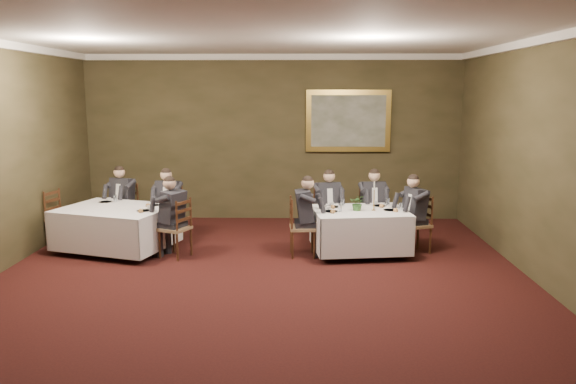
{
  "coord_description": "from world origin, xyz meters",
  "views": [
    {
      "loc": [
        0.57,
        -7.0,
        2.73
      ],
      "look_at": [
        0.38,
        1.82,
        1.15
      ],
      "focal_mm": 35.0,
      "sensor_mm": 36.0,
      "label": 1
    }
  ],
  "objects_px": {
    "chair_sec_backleft": "(125,221)",
    "chair_main_endright": "(416,236)",
    "diner_main_endleft": "(303,226)",
    "diner_main_backright": "(372,214)",
    "table_main": "(360,228)",
    "diner_sec_endright": "(175,227)",
    "chair_main_backleft": "(327,227)",
    "chair_main_backright": "(372,226)",
    "table_second": "(117,225)",
    "painting": "(348,121)",
    "chair_sec_endright": "(176,240)",
    "diner_sec_backleft": "(124,209)",
    "centerpiece": "(358,202)",
    "chair_main_endleft": "(302,239)",
    "diner_main_endright": "(416,223)",
    "diner_main_backleft": "(327,215)",
    "chair_sec_endleft": "(62,229)",
    "diner_sec_backright": "(169,213)",
    "chair_sec_backright": "(170,225)",
    "candlestick": "(374,199)"
  },
  "relations": [
    {
      "from": "diner_main_backright",
      "to": "centerpiece",
      "type": "relative_size",
      "value": 4.78
    },
    {
      "from": "candlestick",
      "to": "centerpiece",
      "type": "bearing_deg",
      "value": -175.28
    },
    {
      "from": "table_main",
      "to": "chair_main_backright",
      "type": "height_order",
      "value": "chair_main_backright"
    },
    {
      "from": "chair_main_endright",
      "to": "chair_sec_endright",
      "type": "height_order",
      "value": "same"
    },
    {
      "from": "diner_sec_backleft",
      "to": "chair_sec_endleft",
      "type": "distance_m",
      "value": 1.17
    },
    {
      "from": "diner_sec_endright",
      "to": "chair_sec_endleft",
      "type": "relative_size",
      "value": 1.35
    },
    {
      "from": "table_second",
      "to": "diner_main_backleft",
      "type": "height_order",
      "value": "diner_main_backleft"
    },
    {
      "from": "table_main",
      "to": "table_second",
      "type": "distance_m",
      "value": 4.19
    },
    {
      "from": "candlestick",
      "to": "chair_sec_backleft",
      "type": "bearing_deg",
      "value": 165.69
    },
    {
      "from": "table_main",
      "to": "diner_sec_endright",
      "type": "distance_m",
      "value": 3.1
    },
    {
      "from": "chair_sec_endright",
      "to": "chair_main_endright",
      "type": "bearing_deg",
      "value": -59.95
    },
    {
      "from": "chair_sec_backleft",
      "to": "painting",
      "type": "height_order",
      "value": "painting"
    },
    {
      "from": "chair_main_endleft",
      "to": "chair_main_endright",
      "type": "xyz_separation_m",
      "value": [
        1.96,
        0.25,
        0.0
      ]
    },
    {
      "from": "table_main",
      "to": "chair_main_endright",
      "type": "relative_size",
      "value": 1.71
    },
    {
      "from": "diner_main_endright",
      "to": "chair_sec_backleft",
      "type": "height_order",
      "value": "diner_main_endright"
    },
    {
      "from": "chair_sec_backright",
      "to": "chair_main_backleft",
      "type": "bearing_deg",
      "value": -174.06
    },
    {
      "from": "diner_sec_backleft",
      "to": "centerpiece",
      "type": "bearing_deg",
      "value": -175.68
    },
    {
      "from": "chair_main_endright",
      "to": "centerpiece",
      "type": "xyz_separation_m",
      "value": [
        -1.03,
        -0.16,
        0.62
      ]
    },
    {
      "from": "diner_main_endright",
      "to": "table_main",
      "type": "bearing_deg",
      "value": 75.78
    },
    {
      "from": "chair_sec_backleft",
      "to": "chair_main_endright",
      "type": "bearing_deg",
      "value": -171.29
    },
    {
      "from": "chair_sec_backleft",
      "to": "chair_sec_backright",
      "type": "relative_size",
      "value": 1.0
    },
    {
      "from": "centerpiece",
      "to": "chair_main_endright",
      "type": "bearing_deg",
      "value": 9.12
    },
    {
      "from": "diner_main_endleft",
      "to": "chair_sec_backleft",
      "type": "height_order",
      "value": "diner_main_endleft"
    },
    {
      "from": "diner_main_endright",
      "to": "chair_sec_endleft",
      "type": "xyz_separation_m",
      "value": [
        -6.26,
        0.34,
        -0.23
      ]
    },
    {
      "from": "chair_sec_endright",
      "to": "diner_sec_endright",
      "type": "distance_m",
      "value": 0.23
    },
    {
      "from": "chair_main_endleft",
      "to": "diner_sec_backleft",
      "type": "distance_m",
      "value": 3.64
    },
    {
      "from": "painting",
      "to": "chair_main_endright",
      "type": "bearing_deg",
      "value": -68.88
    },
    {
      "from": "diner_sec_endright",
      "to": "diner_main_endright",
      "type": "bearing_deg",
      "value": -60.08
    },
    {
      "from": "chair_main_backleft",
      "to": "diner_main_backleft",
      "type": "relative_size",
      "value": 0.74
    },
    {
      "from": "diner_sec_backleft",
      "to": "candlestick",
      "type": "height_order",
      "value": "diner_sec_backleft"
    },
    {
      "from": "chair_sec_endleft",
      "to": "diner_main_endleft",
      "type": "bearing_deg",
      "value": 99.76
    },
    {
      "from": "diner_main_backleft",
      "to": "chair_main_endleft",
      "type": "distance_m",
      "value": 1.0
    },
    {
      "from": "chair_main_backright",
      "to": "centerpiece",
      "type": "height_order",
      "value": "centerpiece"
    },
    {
      "from": "chair_main_backright",
      "to": "diner_sec_backright",
      "type": "distance_m",
      "value": 3.76
    },
    {
      "from": "diner_sec_backright",
      "to": "diner_sec_endright",
      "type": "xyz_separation_m",
      "value": [
        0.35,
        -1.08,
        0.0
      ]
    },
    {
      "from": "diner_main_backleft",
      "to": "candlestick",
      "type": "xyz_separation_m",
      "value": [
        0.74,
        -0.75,
        0.44
      ]
    },
    {
      "from": "diner_main_backleft",
      "to": "diner_main_backright",
      "type": "xyz_separation_m",
      "value": [
        0.83,
        0.11,
        0.0
      ]
    },
    {
      "from": "chair_sec_endright",
      "to": "diner_sec_endright",
      "type": "xyz_separation_m",
      "value": [
        -0.01,
        0.0,
        0.23
      ]
    },
    {
      "from": "chair_main_endright",
      "to": "chair_main_backleft",
      "type": "bearing_deg",
      "value": 46.2
    },
    {
      "from": "diner_main_endleft",
      "to": "chair_sec_endleft",
      "type": "bearing_deg",
      "value": -101.6
    },
    {
      "from": "diner_main_endleft",
      "to": "diner_main_backright",
      "type": "bearing_deg",
      "value": 122.86
    },
    {
      "from": "table_second",
      "to": "painting",
      "type": "relative_size",
      "value": 1.21
    },
    {
      "from": "chair_main_backleft",
      "to": "chair_main_backright",
      "type": "distance_m",
      "value": 0.84
    },
    {
      "from": "diner_sec_endright",
      "to": "chair_sec_endleft",
      "type": "xyz_separation_m",
      "value": [
        -2.2,
        0.7,
        -0.23
      ]
    },
    {
      "from": "diner_main_backleft",
      "to": "diner_sec_endright",
      "type": "height_order",
      "value": "same"
    },
    {
      "from": "diner_sec_backright",
      "to": "diner_sec_backleft",
      "type": "bearing_deg",
      "value": -9.26
    },
    {
      "from": "diner_main_backright",
      "to": "diner_sec_backright",
      "type": "height_order",
      "value": "same"
    },
    {
      "from": "chair_sec_endright",
      "to": "chair_sec_endleft",
      "type": "height_order",
      "value": "same"
    },
    {
      "from": "table_main",
      "to": "painting",
      "type": "distance_m",
      "value": 3.14
    },
    {
      "from": "table_second",
      "to": "chair_sec_backright",
      "type": "relative_size",
      "value": 2.16
    }
  ]
}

